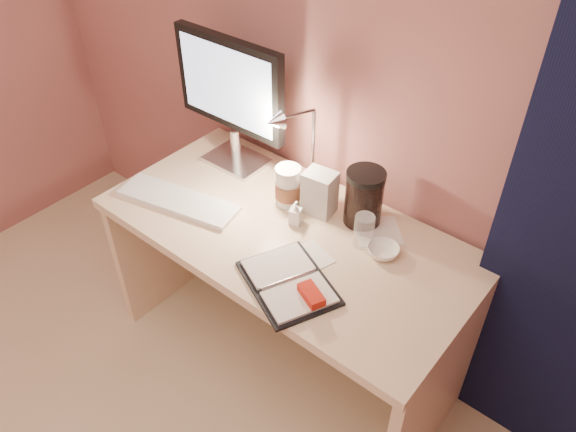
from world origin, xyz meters
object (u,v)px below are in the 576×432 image
Objects in this scene: coffee_cup at (288,187)px; product_box at (320,193)px; desk at (299,262)px; monitor at (231,92)px; clear_cup at (364,231)px; desk_lamp at (308,151)px; planner at (290,283)px; keyboard at (179,201)px; dark_jar at (364,200)px; lotion_bottle at (296,213)px; bowl at (383,251)px.

coffee_cup is 0.13m from product_box.
monitor reaches higher than desk.
product_box is at bearing 74.03° from desk.
desk_lamp is (-0.30, 0.06, 0.17)m from clear_cup.
planner is at bearing -101.96° from clear_cup.
keyboard reaches higher than desk.
desk_lamp is at bearing -4.99° from monitor.
monitor is 2.82× the size of dark_jar.
monitor is 3.19× the size of product_box.
keyboard is (0.02, -0.34, -0.32)m from monitor.
keyboard is 0.55m from product_box.
coffee_cup reaches higher than lotion_bottle.
clear_cup is at bearing -1.96° from coffee_cup.
lotion_bottle is at bearing 150.19° from planner.
product_box is (-0.16, -0.05, -0.01)m from dark_jar.
product_box is 0.16m from desk_lamp.
keyboard is (-0.42, -0.22, 0.24)m from desk.
product_box is at bearing 21.34° from keyboard.
clear_cup is 0.35m from desk_lamp.
lotion_bottle is 0.25m from dark_jar.
keyboard is 2.82× the size of product_box.
planner is at bearing -89.23° from dark_jar.
coffee_cup is 1.31× the size of clear_cup.
keyboard is 0.61m from planner.
keyboard is at bearing -159.29° from clear_cup.
product_box is (0.02, 0.09, 0.31)m from desk.
lotion_bottle is 0.12m from product_box.
dark_jar is at bearing 11.73° from product_box.
monitor reaches higher than dark_jar.
product_box is at bearing 77.49° from lotion_bottle.
dark_jar is at bearing 18.30° from coffee_cup.
coffee_cup is 0.43× the size of desk_lamp.
planner is 2.03× the size of dark_jar.
keyboard is 0.43m from coffee_cup.
planner is 0.33m from clear_cup.
desk is 0.72m from monitor.
desk is 0.39m from clear_cup.
planner reaches higher than desk.
clear_cup is at bearing 7.65° from keyboard.
coffee_cup is 0.44m from bowl.
clear_cup is at bearing -19.40° from product_box.
monitor is 0.53m from product_box.
bowl is at bearing -7.10° from monitor.
dark_jar reaches higher than clear_cup.
dark_jar is at bearing 37.69° from desk.
lotion_bottle is (-0.19, 0.26, 0.03)m from planner.
dark_jar is 1.13× the size of product_box.
planner is 0.41m from product_box.
lotion_bottle is (0.00, -0.02, 0.27)m from desk.
desk is 3.54× the size of planner.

